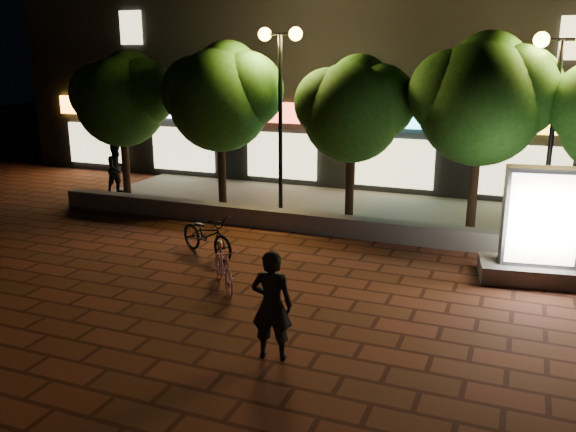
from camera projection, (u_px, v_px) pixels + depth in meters
The scene contains 15 objects.
ground at pixel (252, 284), 12.23m from camera, with size 80.00×80.00×0.00m, color #5C291C.
retaining_wall at pixel (316, 223), 15.75m from camera, with size 16.00×0.45×0.50m, color slate.
sidewalk at pixel (343, 209), 18.05m from camera, with size 16.00×5.00×0.08m, color slate.
building_block at pixel (395, 42), 22.58m from camera, with size 28.00×8.12×11.30m.
tree_far_left at pixel (123, 96), 18.75m from camera, with size 3.36×2.80×4.63m.
tree_left at pixel (222, 94), 17.46m from camera, with size 3.60×3.00×4.89m.
tree_mid at pixel (354, 106), 16.09m from camera, with size 3.24×2.70×4.50m.
tree_right at pixel (484, 95), 14.82m from camera, with size 3.72×3.10×5.07m.
street_lamp_left at pixel (280, 74), 16.38m from camera, with size 1.26×0.36×5.18m.
street_lamp_right at pixel (558, 84), 13.92m from camera, with size 1.26×0.36×4.98m.
ad_kiosk at pixel (539, 236), 12.20m from camera, with size 2.35×1.42×2.39m.
scooter_pink at pixel (223, 267), 11.88m from camera, with size 0.44×1.54×0.93m, color #C07B98.
rider at pixel (272, 305), 9.07m from camera, with size 0.64×0.42×1.75m, color black.
scooter_parked at pixel (207, 235), 13.88m from camera, with size 0.66×1.89×0.99m, color black.
pedestrian at pixel (117, 169), 19.70m from camera, with size 0.81×0.63×1.66m, color black.
Camera 1 is at (4.91, -10.36, 4.56)m, focal length 37.27 mm.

